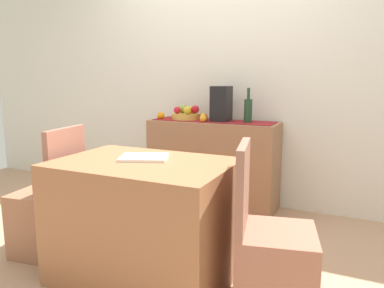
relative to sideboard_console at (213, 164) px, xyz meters
name	(u,v)px	position (x,y,z in m)	size (l,w,h in m)	color
ground_plane	(172,246)	(0.04, -0.92, -0.42)	(6.40, 6.40, 0.02)	tan
room_wall_rear	(228,65)	(0.04, 0.26, 0.94)	(6.40, 0.06, 2.70)	silver
sideboard_console	(213,164)	(0.00, 0.00, 0.00)	(1.21, 0.42, 0.83)	#966849
table_runner	(213,121)	(0.00, 0.00, 0.42)	(1.14, 0.32, 0.01)	maroon
fruit_bowl	(186,116)	(-0.28, 0.00, 0.45)	(0.28, 0.28, 0.06)	gold
apple_left	(195,109)	(-0.20, 0.03, 0.51)	(0.08, 0.08, 0.08)	red
apple_rear	(183,109)	(-0.34, 0.04, 0.51)	(0.08, 0.08, 0.08)	olive
apple_front	(187,110)	(-0.23, -0.07, 0.51)	(0.08, 0.08, 0.08)	gold
apple_upper	(177,110)	(-0.35, -0.06, 0.51)	(0.07, 0.07, 0.07)	red
apple_right	(191,109)	(-0.28, 0.09, 0.51)	(0.06, 0.06, 0.06)	gold
apple_center	(188,110)	(-0.27, 0.01, 0.51)	(0.06, 0.06, 0.06)	#BB351F
wine_bottle	(248,110)	(0.33, 0.00, 0.53)	(0.07, 0.07, 0.31)	#214027
coffee_maker	(221,104)	(0.08, 0.00, 0.58)	(0.16, 0.18, 0.32)	black
orange_loose_near_bowl	(203,119)	(-0.05, -0.12, 0.45)	(0.07, 0.07, 0.07)	orange
orange_loose_mid	(204,117)	(-0.08, -0.04, 0.45)	(0.08, 0.08, 0.08)	orange
orange_loose_end	(161,116)	(-0.52, -0.08, 0.45)	(0.07, 0.07, 0.07)	orange
dining_table	(144,221)	(0.10, -1.38, -0.04)	(1.04, 0.71, 0.74)	#9F6440
open_book	(144,158)	(0.07, -1.32, 0.33)	(0.28, 0.21, 0.02)	white
chair_near_window	(50,216)	(-0.69, -1.37, -0.15)	(0.45, 0.45, 0.90)	#9C6649
chair_by_corner	(272,264)	(0.88, -1.38, -0.15)	(0.48, 0.48, 0.90)	#A56650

